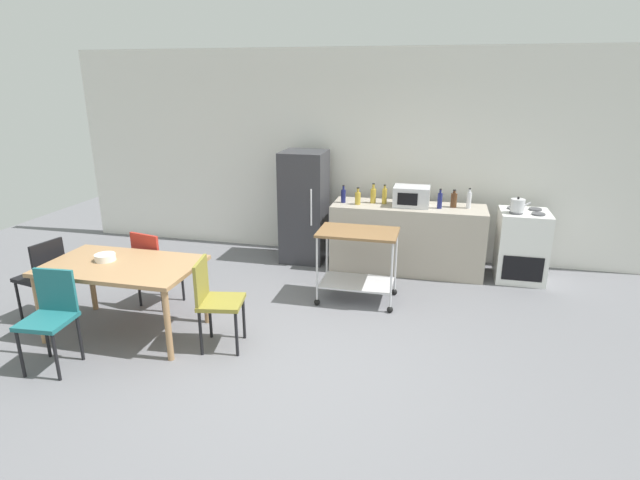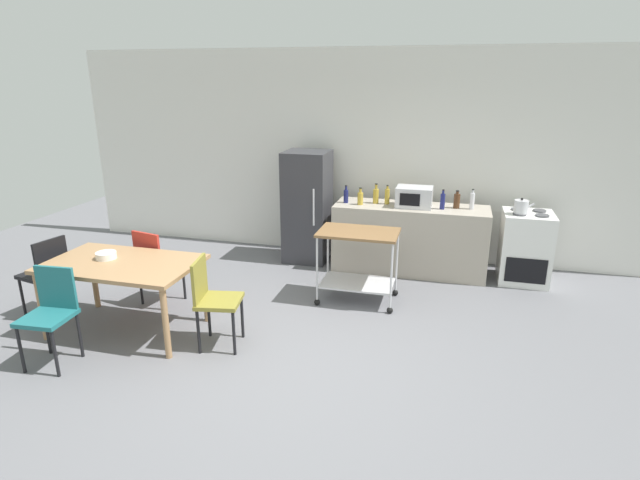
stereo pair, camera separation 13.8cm
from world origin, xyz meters
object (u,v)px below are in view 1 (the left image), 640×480
at_px(chair_olive, 214,297).
at_px(chair_red, 154,263).
at_px(chair_black, 44,274).
at_px(bottle_olive_oil, 343,196).
at_px(kitchen_cart, 358,254).
at_px(bottle_wine, 358,198).
at_px(bottle_sparkling_water, 469,200).
at_px(refrigerator, 304,207).
at_px(bottle_soda, 384,196).
at_px(chair_teal, 51,313).
at_px(bottle_vinegar, 373,195).
at_px(dining_table, 122,271).
at_px(bottle_hot_sauce, 440,200).
at_px(fruit_bowl, 105,257).
at_px(microwave, 411,196).
at_px(stove_oven, 521,246).
at_px(kettle, 518,205).
at_px(bottle_soy_sauce, 454,200).

relative_size(chair_olive, chair_red, 1.00).
relative_size(chair_black, bottle_olive_oil, 3.75).
bearing_deg(kitchen_cart, bottle_wine, 99.83).
bearing_deg(bottle_sparkling_water, chair_olive, -133.07).
relative_size(chair_red, bottle_olive_oil, 3.75).
bearing_deg(refrigerator, bottle_wine, -13.28).
xyz_separation_m(chair_black, bottle_soda, (3.33, 2.41, 0.49)).
xyz_separation_m(kitchen_cart, bottle_soda, (0.16, 1.16, 0.43)).
bearing_deg(bottle_soda, chair_olive, -117.09).
height_order(chair_teal, refrigerator, refrigerator).
xyz_separation_m(kitchen_cart, bottle_vinegar, (0.01, 1.17, 0.43)).
distance_m(dining_table, bottle_hot_sauce, 3.88).
xyz_separation_m(kitchen_cart, fruit_bowl, (-2.36, -1.28, 0.21)).
bearing_deg(microwave, chair_black, -147.42).
distance_m(kitchen_cart, bottle_vinegar, 1.25).
bearing_deg(stove_oven, microwave, -178.49).
xyz_separation_m(chair_olive, kettle, (2.96, 2.43, 0.48)).
bearing_deg(fruit_bowl, stove_oven, 29.44).
bearing_deg(chair_teal, bottle_vinegar, 48.39).
xyz_separation_m(microwave, bottle_sparkling_water, (0.73, 0.06, -0.02)).
xyz_separation_m(chair_red, bottle_soda, (2.35, 1.84, 0.49)).
relative_size(kitchen_cart, microwave, 1.98).
xyz_separation_m(chair_olive, bottle_sparkling_water, (2.39, 2.55, 0.49)).
bearing_deg(refrigerator, stove_oven, -1.60).
height_order(bottle_soda, kettle, bottle_soda).
bearing_deg(kitchen_cart, refrigerator, 128.21).
distance_m(chair_black, bottle_vinegar, 4.02).
xyz_separation_m(bottle_wine, kettle, (2.00, 0.01, 0.01)).
height_order(stove_oven, bottle_sparkling_water, bottle_sparkling_water).
xyz_separation_m(chair_teal, chair_red, (0.22, 1.35, 0.00)).
distance_m(chair_black, bottle_sparkling_water, 5.05).
xyz_separation_m(chair_teal, bottle_olive_oil, (2.03, 3.12, 0.48)).
distance_m(stove_oven, bottle_soda, 1.86).
xyz_separation_m(bottle_soda, bottle_hot_sauce, (0.72, -0.09, -0.00)).
bearing_deg(bottle_soda, chair_teal, -128.89).
height_order(refrigerator, bottle_vinegar, refrigerator).
distance_m(dining_table, stove_oven, 4.78).
distance_m(chair_teal, bottle_hot_sauce, 4.55).
bearing_deg(bottle_wine, dining_table, -129.74).
height_order(chair_olive, bottle_soda, bottle_soda).
height_order(bottle_olive_oil, kettle, bottle_olive_oil).
height_order(chair_red, bottle_hot_sauce, bottle_hot_sauce).
height_order(dining_table, bottle_vinegar, bottle_vinegar).
height_order(chair_teal, chair_red, same).
distance_m(chair_olive, bottle_vinegar, 2.84).
bearing_deg(bottle_soy_sauce, chair_teal, -137.29).
bearing_deg(bottle_vinegar, kitchen_cart, -90.30).
bearing_deg(bottle_vinegar, chair_red, -139.97).
xyz_separation_m(chair_olive, chair_black, (-2.03, 0.14, 0.00)).
bearing_deg(fruit_bowl, bottle_soy_sauce, 35.72).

